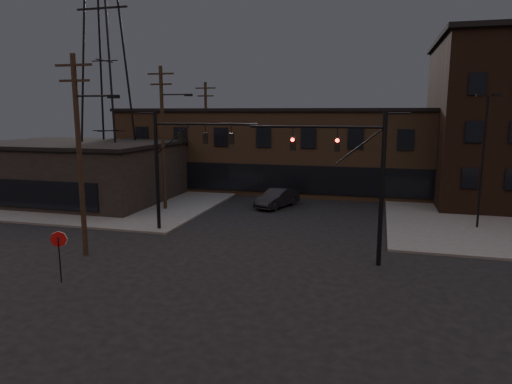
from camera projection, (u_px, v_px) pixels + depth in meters
ground at (235, 284)px, 21.45m from camera, size 140.00×140.00×0.00m
sidewalk_nw at (100, 188)px, 48.03m from camera, size 30.00×30.00×0.15m
building_row at (317, 151)px, 47.36m from camera, size 40.00×12.00×8.00m
building_left at (79, 173)px, 41.39m from camera, size 16.00×12.00×5.00m
traffic_signal_near at (360, 172)px, 23.48m from camera, size 7.12×0.24×8.00m
traffic_signal_far at (174, 157)px, 29.92m from camera, size 7.12×0.24×8.00m
stop_sign at (59, 245)px, 21.31m from camera, size 0.72×0.33×2.48m
utility_pole_near at (80, 151)px, 24.77m from camera, size 3.70×0.28×11.00m
utility_pole_mid at (164, 135)px, 36.39m from camera, size 3.70×0.28×11.50m
utility_pole_far at (206, 133)px, 48.12m from camera, size 2.20×0.28×11.00m
transmission_tower at (105, 61)px, 41.03m from camera, size 7.00×7.00×25.00m
lot_light_a at (484, 149)px, 30.43m from camera, size 1.50×0.28×9.14m
parked_car_lot_a at (472, 198)px, 38.33m from camera, size 4.13×1.91×1.37m
car_crossing at (277, 198)px, 38.47m from camera, size 3.21×5.05×1.57m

